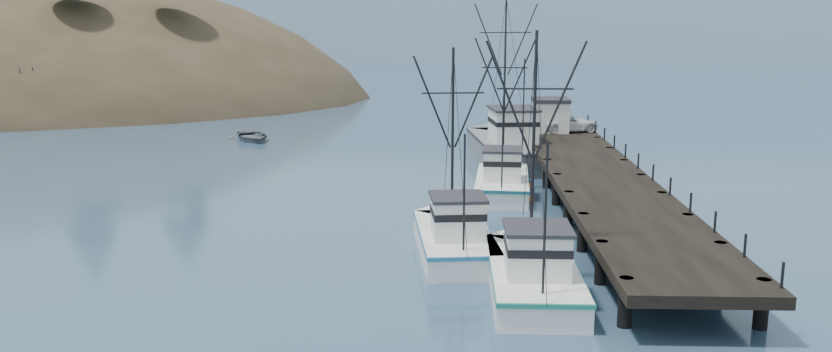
# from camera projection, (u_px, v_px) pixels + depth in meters

# --- Properties ---
(ground) EXTENTS (400.00, 400.00, 0.00)m
(ground) POSITION_uv_depth(u_px,v_px,m) (345.00, 288.00, 35.80)
(ground) COLOR navy
(ground) RESTS_ON ground
(pier) EXTENTS (6.00, 44.00, 2.00)m
(pier) POSITION_uv_depth(u_px,v_px,m) (599.00, 179.00, 50.61)
(pier) COLOR black
(pier) RESTS_ON ground
(distant_ridge) EXTENTS (360.00, 40.00, 26.00)m
(distant_ridge) POSITION_uv_depth(u_px,v_px,m) (469.00, 59.00, 201.81)
(distant_ridge) COLOR #9EB2C6
(distant_ridge) RESTS_ON ground
(distant_ridge_far) EXTENTS (180.00, 25.00, 18.00)m
(distant_ridge_far) POSITION_uv_depth(u_px,v_px,m) (282.00, 55.00, 218.31)
(distant_ridge_far) COLOR silver
(distant_ridge_far) RESTS_ON ground
(moored_sailboats) EXTENTS (21.74, 19.45, 6.35)m
(moored_sailboats) POSITION_uv_depth(u_px,v_px,m) (105.00, 112.00, 94.04)
(moored_sailboats) COLOR white
(moored_sailboats) RESTS_ON ground
(trawler_near) EXTENTS (3.80, 11.38, 11.57)m
(trawler_near) POSITION_uv_depth(u_px,v_px,m) (532.00, 271.00, 35.51)
(trawler_near) COLOR white
(trawler_near) RESTS_ON ground
(trawler_mid) EXTENTS (4.51, 10.66, 10.60)m
(trawler_mid) POSITION_uv_depth(u_px,v_px,m) (454.00, 237.00, 40.89)
(trawler_mid) COLOR white
(trawler_mid) RESTS_ON ground
(trawler_far) EXTENTS (4.16, 10.71, 11.00)m
(trawler_far) POSITION_uv_depth(u_px,v_px,m) (502.00, 181.00, 54.08)
(trawler_far) COLOR white
(trawler_far) RESTS_ON ground
(work_vessel) EXTENTS (6.46, 16.20, 13.40)m
(work_vessel) POSITION_uv_depth(u_px,v_px,m) (507.00, 146.00, 65.60)
(work_vessel) COLOR slate
(work_vessel) RESTS_ON ground
(pier_shed) EXTENTS (3.00, 3.20, 2.80)m
(pier_shed) POSITION_uv_depth(u_px,v_px,m) (550.00, 115.00, 67.90)
(pier_shed) COLOR silver
(pier_shed) RESTS_ON pier
(pickup_truck) EXTENTS (5.50, 3.63, 1.40)m
(pickup_truck) POSITION_uv_depth(u_px,v_px,m) (569.00, 123.00, 67.99)
(pickup_truck) COLOR silver
(pickup_truck) RESTS_ON pier
(motorboat) EXTENTS (6.10, 6.73, 1.14)m
(motorboat) POSITION_uv_depth(u_px,v_px,m) (252.00, 140.00, 76.08)
(motorboat) COLOR #575E61
(motorboat) RESTS_ON ground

